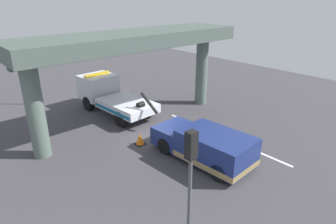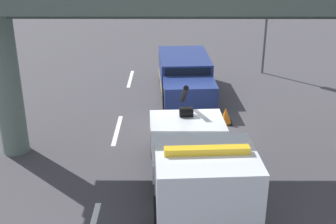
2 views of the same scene
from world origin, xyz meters
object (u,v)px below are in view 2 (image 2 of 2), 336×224
at_px(tow_truck_white, 198,165).
at_px(traffic_light_near, 267,17).
at_px(traffic_cone_orange, 226,116).
at_px(towed_van_green, 185,76).

distance_m(tow_truck_white, traffic_light_near, 12.49).
xyz_separation_m(tow_truck_white, traffic_light_near, (-11.70, 4.04, 1.66)).
height_order(tow_truck_white, traffic_light_near, traffic_light_near).
height_order(traffic_light_near, traffic_cone_orange, traffic_light_near).
relative_size(towed_van_green, traffic_light_near, 1.36).
bearing_deg(traffic_light_near, towed_van_green, -54.74).
bearing_deg(traffic_light_near, traffic_cone_orange, -22.68).
distance_m(tow_truck_white, towed_van_green, 8.81).
relative_size(tow_truck_white, traffic_light_near, 1.87).
height_order(tow_truck_white, traffic_cone_orange, tow_truck_white).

